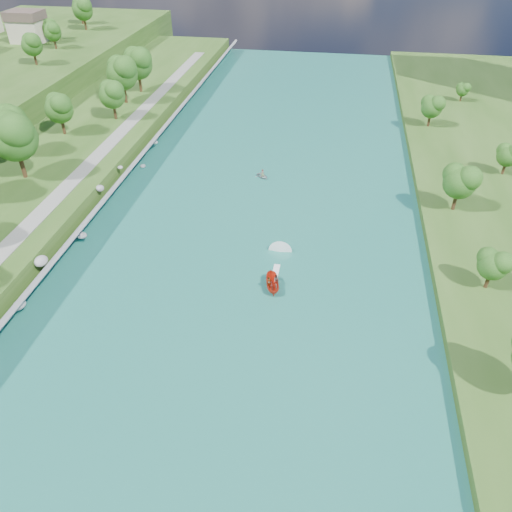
# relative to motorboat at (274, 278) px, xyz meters

# --- Properties ---
(ground) EXTENTS (260.00, 260.00, 0.00)m
(ground) POSITION_rel_motorboat_xyz_m (-5.51, -15.07, -0.85)
(ground) COLOR #2D5119
(ground) RESTS_ON ground
(river_water) EXTENTS (55.00, 240.00, 0.10)m
(river_water) POSITION_rel_motorboat_xyz_m (-5.51, 4.93, -0.80)
(river_water) COLOR #1B675C
(river_water) RESTS_ON ground
(ridge_west) EXTENTS (60.00, 120.00, 9.00)m
(ridge_west) POSITION_rel_motorboat_xyz_m (-88.01, 79.93, 3.65)
(ridge_west) COLOR #2D5119
(ridge_west) RESTS_ON ground
(riprap_bank) EXTENTS (5.25, 236.00, 4.30)m
(riprap_bank) POSITION_rel_motorboat_xyz_m (-31.38, 3.85, 0.96)
(riprap_bank) COLOR slate
(riprap_bank) RESTS_ON ground
(riverside_path) EXTENTS (3.00, 200.00, 0.10)m
(riverside_path) POSITION_rel_motorboat_xyz_m (-38.01, 4.93, 2.70)
(riverside_path) COLOR gray
(riverside_path) RESTS_ON berm_west
(trees_ridge) EXTENTS (15.25, 64.81, 10.92)m
(trees_ridge) POSITION_rel_motorboat_xyz_m (-75.12, 90.09, 12.76)
(trees_ridge) COLOR #124515
(trees_ridge) RESTS_ON ridge_west
(motorboat) EXTENTS (3.60, 19.16, 2.15)m
(motorboat) POSITION_rel_motorboat_xyz_m (0.00, 0.00, 0.00)
(motorboat) COLOR red
(motorboat) RESTS_ON river_water
(raft) EXTENTS (3.46, 3.43, 1.62)m
(raft) POSITION_rel_motorboat_xyz_m (-6.47, 31.24, -0.39)
(raft) COLOR #979A9F
(raft) RESTS_ON river_water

